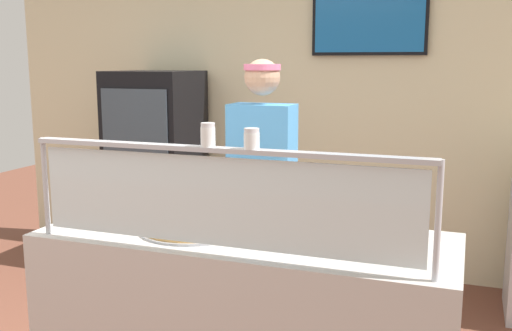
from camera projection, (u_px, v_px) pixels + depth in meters
name	position (u px, v px, depth m)	size (l,w,h in m)	color
shop_rear_unit	(347.00, 109.00, 4.78)	(6.33, 0.13, 2.70)	beige
serving_counter	(246.00, 329.00, 2.81)	(1.93, 0.74, 0.95)	#BCB7B2
sneeze_guard	(218.00, 188.00, 2.39)	(1.76, 0.06, 0.45)	#B2B5BC
pizza_tray	(193.00, 227.00, 2.79)	(0.51, 0.51, 0.04)	#9EA0A8
pizza_server	(187.00, 223.00, 2.77)	(0.07, 0.28, 0.01)	#ADAFB7
parmesan_shaker	(208.00, 136.00, 2.37)	(0.06, 0.06, 0.10)	white
pepper_flake_shaker	(252.00, 140.00, 2.30)	(0.06, 0.06, 0.08)	white
worker_figure	(262.00, 187.00, 3.49)	(0.41, 0.50, 1.76)	#23232D
drink_fridge	(156.00, 170.00, 4.98)	(0.69, 0.65, 1.67)	black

